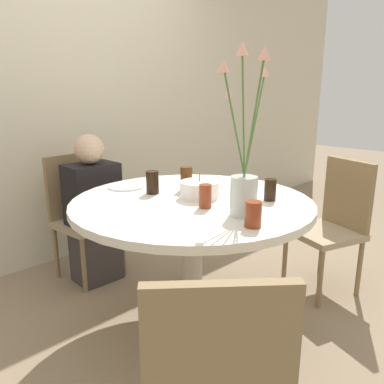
{
  "coord_description": "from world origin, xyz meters",
  "views": [
    {
      "loc": [
        -1.33,
        -1.38,
        1.31
      ],
      "look_at": [
        0.0,
        0.0,
        0.8
      ],
      "focal_mm": 35.0,
      "sensor_mm": 36.0,
      "label": 1
    }
  ],
  "objects_px": {
    "flower_vase": "(244,175)",
    "person_boy": "(94,215)",
    "drink_glass_3": "(270,190)",
    "drink_glass_0": "(152,182)",
    "drink_glass_1": "(205,196)",
    "drink_glass_4": "(186,179)",
    "chair_left_flank": "(334,219)",
    "birthday_cake": "(199,189)",
    "side_plate": "(126,187)",
    "chair_far_back": "(80,209)",
    "drink_glass_2": "(253,214)"
  },
  "relations": [
    {
      "from": "chair_far_back",
      "to": "flower_vase",
      "type": "relative_size",
      "value": 1.19
    },
    {
      "from": "drink_glass_3",
      "to": "drink_glass_4",
      "type": "xyz_separation_m",
      "value": [
        -0.17,
        0.47,
        0.01
      ]
    },
    {
      "from": "chair_left_flank",
      "to": "drink_glass_0",
      "type": "height_order",
      "value": "drink_glass_0"
    },
    {
      "from": "drink_glass_1",
      "to": "drink_glass_2",
      "type": "xyz_separation_m",
      "value": [
        -0.05,
        -0.33,
        -0.0
      ]
    },
    {
      "from": "drink_glass_0",
      "to": "drink_glass_4",
      "type": "distance_m",
      "value": 0.2
    },
    {
      "from": "birthday_cake",
      "to": "drink_glass_1",
      "type": "distance_m",
      "value": 0.2
    },
    {
      "from": "chair_left_flank",
      "to": "drink_glass_1",
      "type": "xyz_separation_m",
      "value": [
        -1.06,
        0.18,
        0.33
      ]
    },
    {
      "from": "side_plate",
      "to": "drink_glass_1",
      "type": "distance_m",
      "value": 0.63
    },
    {
      "from": "chair_left_flank",
      "to": "drink_glass_3",
      "type": "height_order",
      "value": "chair_left_flank"
    },
    {
      "from": "birthday_cake",
      "to": "chair_far_back",
      "type": "bearing_deg",
      "value": 99.58
    },
    {
      "from": "chair_far_back",
      "to": "flower_vase",
      "type": "xyz_separation_m",
      "value": [
        0.09,
        -1.41,
        0.46
      ]
    },
    {
      "from": "chair_far_back",
      "to": "drink_glass_4",
      "type": "relative_size",
      "value": 6.46
    },
    {
      "from": "flower_vase",
      "to": "drink_glass_0",
      "type": "distance_m",
      "value": 0.62
    },
    {
      "from": "chair_far_back",
      "to": "drink_glass_2",
      "type": "relative_size",
      "value": 8.02
    },
    {
      "from": "flower_vase",
      "to": "person_boy",
      "type": "bearing_deg",
      "value": 93.34
    },
    {
      "from": "chair_left_flank",
      "to": "person_boy",
      "type": "relative_size",
      "value": 0.85
    },
    {
      "from": "birthday_cake",
      "to": "person_boy",
      "type": "height_order",
      "value": "person_boy"
    },
    {
      "from": "chair_far_back",
      "to": "drink_glass_0",
      "type": "height_order",
      "value": "drink_glass_0"
    },
    {
      "from": "flower_vase",
      "to": "drink_glass_0",
      "type": "height_order",
      "value": "flower_vase"
    },
    {
      "from": "drink_glass_1",
      "to": "person_boy",
      "type": "distance_m",
      "value": 1.09
    },
    {
      "from": "drink_glass_1",
      "to": "drink_glass_2",
      "type": "height_order",
      "value": "drink_glass_1"
    },
    {
      "from": "chair_far_back",
      "to": "chair_left_flank",
      "type": "relative_size",
      "value": 1.0
    },
    {
      "from": "flower_vase",
      "to": "drink_glass_4",
      "type": "height_order",
      "value": "flower_vase"
    },
    {
      "from": "chair_far_back",
      "to": "flower_vase",
      "type": "bearing_deg",
      "value": -92.77
    },
    {
      "from": "drink_glass_1",
      "to": "person_boy",
      "type": "xyz_separation_m",
      "value": [
        -0.04,
        1.04,
        -0.33
      ]
    },
    {
      "from": "drink_glass_4",
      "to": "person_boy",
      "type": "bearing_deg",
      "value": 106.51
    },
    {
      "from": "person_boy",
      "to": "drink_glass_3",
      "type": "bearing_deg",
      "value": -72.19
    },
    {
      "from": "flower_vase",
      "to": "chair_far_back",
      "type": "bearing_deg",
      "value": 93.7
    },
    {
      "from": "chair_left_flank",
      "to": "person_boy",
      "type": "xyz_separation_m",
      "value": [
        -1.1,
        1.22,
        -0.01
      ]
    },
    {
      "from": "chair_far_back",
      "to": "person_boy",
      "type": "height_order",
      "value": "person_boy"
    },
    {
      "from": "chair_far_back",
      "to": "drink_glass_0",
      "type": "distance_m",
      "value": 0.87
    },
    {
      "from": "drink_glass_0",
      "to": "drink_glass_2",
      "type": "height_order",
      "value": "drink_glass_0"
    },
    {
      "from": "chair_far_back",
      "to": "birthday_cake",
      "type": "height_order",
      "value": "birthday_cake"
    },
    {
      "from": "birthday_cake",
      "to": "drink_glass_3",
      "type": "distance_m",
      "value": 0.38
    },
    {
      "from": "chair_far_back",
      "to": "drink_glass_3",
      "type": "height_order",
      "value": "chair_far_back"
    },
    {
      "from": "drink_glass_1",
      "to": "drink_glass_3",
      "type": "bearing_deg",
      "value": -23.15
    },
    {
      "from": "drink_glass_0",
      "to": "person_boy",
      "type": "bearing_deg",
      "value": 92.28
    },
    {
      "from": "birthday_cake",
      "to": "flower_vase",
      "type": "height_order",
      "value": "flower_vase"
    },
    {
      "from": "chair_left_flank",
      "to": "birthday_cake",
      "type": "distance_m",
      "value": 1.05
    },
    {
      "from": "birthday_cake",
      "to": "drink_glass_3",
      "type": "height_order",
      "value": "birthday_cake"
    },
    {
      "from": "drink_glass_3",
      "to": "drink_glass_0",
      "type": "bearing_deg",
      "value": 123.25
    },
    {
      "from": "drink_glass_0",
      "to": "person_boy",
      "type": "distance_m",
      "value": 0.73
    },
    {
      "from": "side_plate",
      "to": "chair_left_flank",
      "type": "bearing_deg",
      "value": -36.0
    },
    {
      "from": "birthday_cake",
      "to": "side_plate",
      "type": "relative_size",
      "value": 0.97
    },
    {
      "from": "side_plate",
      "to": "drink_glass_0",
      "type": "bearing_deg",
      "value": -82.78
    },
    {
      "from": "chair_left_flank",
      "to": "flower_vase",
      "type": "bearing_deg",
      "value": -69.91
    },
    {
      "from": "drink_glass_1",
      "to": "drink_glass_4",
      "type": "xyz_separation_m",
      "value": [
        0.17,
        0.32,
        0.01
      ]
    },
    {
      "from": "flower_vase",
      "to": "drink_glass_0",
      "type": "xyz_separation_m",
      "value": [
        -0.05,
        0.61,
        -0.13
      ]
    },
    {
      "from": "side_plate",
      "to": "drink_glass_1",
      "type": "bearing_deg",
      "value": -85.87
    },
    {
      "from": "flower_vase",
      "to": "drink_glass_3",
      "type": "height_order",
      "value": "flower_vase"
    }
  ]
}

